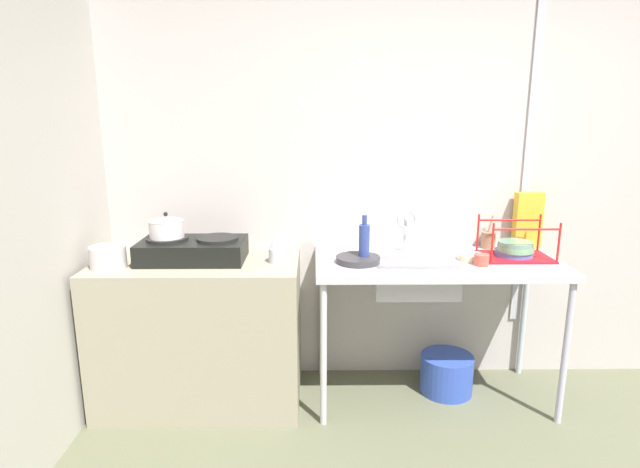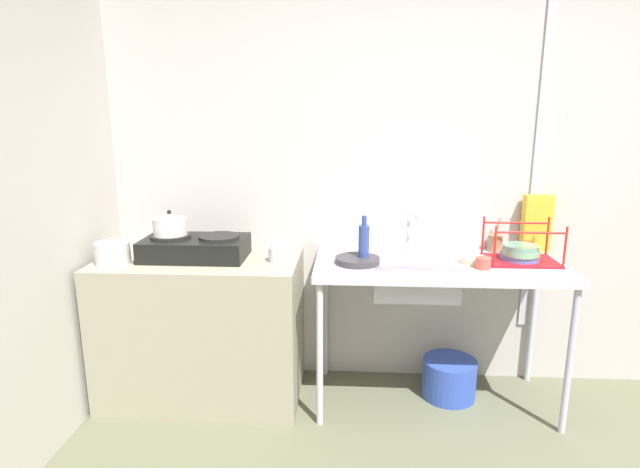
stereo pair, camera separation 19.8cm
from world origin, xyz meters
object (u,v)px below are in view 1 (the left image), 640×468
faucet (407,224)px  frying_pan (358,259)px  bucket_on_floor (446,373)px  percolator (277,248)px  sink_basin (413,276)px  stove (193,249)px  dish_rack (515,250)px  bottle_by_sink (364,242)px  cup_by_rack (481,260)px  pot_beside_stove (108,257)px  small_bowl_on_drainboard (471,257)px  cereal_box (528,220)px  pot_on_left_burner (166,227)px  utensil_jar (488,240)px

faucet → frying_pan: faucet is taller
bucket_on_floor → faucet: bearing=160.1°
percolator → sink_basin: percolator is taller
stove → dish_rack: (1.83, 0.03, -0.02)m
stove → frying_pan: (0.92, -0.05, -0.05)m
bottle_by_sink → cup_by_rack: bearing=-6.4°
faucet → dish_rack: 0.63m
percolator → sink_basin: size_ratio=0.35×
pot_beside_stove → small_bowl_on_drainboard: bearing=3.9°
stove → small_bowl_on_drainboard: (1.57, -0.01, -0.05)m
dish_rack → cereal_box: cereal_box is taller
stove → percolator: bearing=-5.0°
cereal_box → bottle_by_sink: bearing=-167.3°
faucet → bottle_by_sink: size_ratio=0.98×
stove → small_bowl_on_drainboard: bearing=-0.3°
cereal_box → cup_by_rack: bearing=-140.2°
pot_beside_stove → cereal_box: cereal_box is taller
cup_by_rack → bottle_by_sink: bearing=173.6°
faucet → cereal_box: size_ratio=0.76×
pot_on_left_burner → faucet: bearing=6.2°
dish_rack → utensil_jar: (-0.08, 0.22, 0.00)m
cereal_box → bucket_on_floor: (-0.50, -0.21, -0.91)m
pot_on_left_burner → percolator: 0.63m
pot_beside_stove → percolator: size_ratio=1.16×
pot_beside_stove → cereal_box: size_ratio=0.55×
cup_by_rack → small_bowl_on_drainboard: 0.11m
pot_beside_stove → cup_by_rack: bearing=0.9°
bottle_by_sink → dish_rack: bearing=4.9°
small_bowl_on_drainboard → utensil_jar: utensil_jar is taller
sink_basin → frying_pan: (-0.32, -0.03, 0.11)m
frying_pan → bottle_by_sink: size_ratio=0.92×
faucet → bottle_by_sink: bottle_by_sink is taller
percolator → dish_rack: bearing=3.1°
bottle_by_sink → utensil_jar: bottle_by_sink is taller
pot_on_left_burner → pot_beside_stove: 0.34m
faucet → bucket_on_floor: bearing=-19.9°
pot_on_left_burner → pot_beside_stove: (-0.28, -0.14, -0.14)m
frying_pan → percolator: bearing=178.6°
frying_pan → cereal_box: size_ratio=0.72×
small_bowl_on_drainboard → utensil_jar: bearing=55.3°
dish_rack → bucket_on_floor: 0.86m
percolator → faucet: faucet is taller
percolator → cup_by_rack: 1.12m
faucet → frying_pan: (-0.30, -0.20, -0.16)m
cup_by_rack → dish_rack: bearing=31.4°
sink_basin → faucet: (-0.02, 0.17, 0.27)m
stove → bucket_on_floor: stove is taller
percolator → cereal_box: 1.55m
frying_pan → dish_rack: dish_rack is taller
pot_beside_stove → utensil_jar: 2.21m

